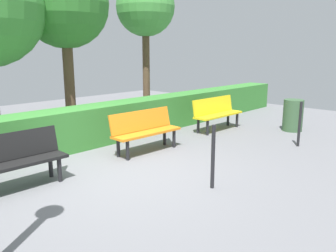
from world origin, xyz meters
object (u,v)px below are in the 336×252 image
object	(u,v)px
tree_mid	(65,5)
bench_black	(13,158)
trash_bin	(293,115)
bench_yellow	(216,112)
tree_near	(145,8)
bench_orange	(145,129)

from	to	relation	value
tree_mid	bench_black	bearing A→B (deg)	46.83
tree_mid	trash_bin	bearing A→B (deg)	130.26
bench_yellow	trash_bin	distance (m)	2.01
bench_yellow	trash_bin	bearing A→B (deg)	130.89
tree_near	tree_mid	xyz separation A→B (m)	(2.74, -0.09, -0.15)
trash_bin	tree_near	bearing A→B (deg)	-76.14
bench_orange	trash_bin	bearing A→B (deg)	161.93
tree_mid	trash_bin	size ratio (longest dim) A/B	5.28
bench_yellow	tree_mid	distance (m)	4.79
bench_orange	tree_near	world-z (taller)	tree_near
bench_orange	tree_mid	bearing A→B (deg)	-90.20
bench_yellow	trash_bin	world-z (taller)	bench_yellow
bench_orange	trash_bin	size ratio (longest dim) A/B	1.93
bench_yellow	tree_near	distance (m)	4.09
bench_orange	tree_near	size ratio (longest dim) A/B	0.37
tree_near	bench_black	bearing A→B (deg)	27.91
bench_orange	tree_near	distance (m)	5.04
bench_yellow	bench_orange	size ratio (longest dim) A/B	1.02
bench_black	trash_bin	xyz separation A→B (m)	(-6.71, 1.47, -0.07)
tree_mid	trash_bin	distance (m)	6.57
bench_black	trash_bin	bearing A→B (deg)	168.86
bench_orange	trash_bin	distance (m)	4.23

